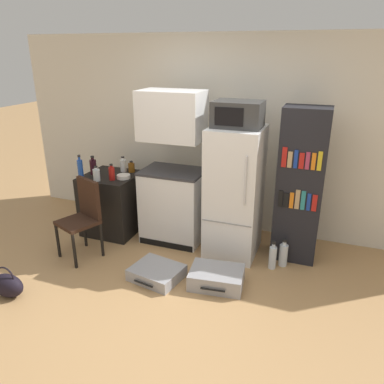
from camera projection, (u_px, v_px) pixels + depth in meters
The scene contains 20 objects.
ground_plane at pixel (166, 307), 3.62m from camera, with size 24.00×24.00×0.00m, color tan.
wall_back at pixel (241, 137), 4.85m from camera, with size 6.40×0.10×2.53m.
side_table at pixel (113, 203), 5.02m from camera, with size 0.68×0.67×0.80m.
kitchen_hutch at pixel (173, 176), 4.63m from camera, with size 0.77×0.56×1.89m.
refrigerator at pixel (235, 193), 4.35m from camera, with size 0.59×0.68×1.54m.
microwave at pixel (238, 114), 4.03m from camera, with size 0.53×0.40×0.28m.
bookshelf at pixel (300, 186), 4.20m from camera, with size 0.50×0.38×1.77m.
bottle_amber_beer at pixel (131, 167), 4.98m from camera, with size 0.09×0.09×0.15m.
bottle_milk_white at pixel (123, 165), 4.99m from camera, with size 0.08×0.08×0.21m.
bottle_blue_soda at pixel (80, 168), 4.72m from camera, with size 0.07×0.07×0.30m.
bottle_wine_dark at pixel (93, 167), 4.87m from camera, with size 0.09×0.09×0.25m.
bottle_ketchup_red at pixel (112, 173), 4.67m from camera, with size 0.08×0.08×0.21m.
bottle_clear_short at pixel (97, 175), 4.64m from camera, with size 0.09×0.09×0.19m.
bowl at pixel (124, 177), 4.74m from camera, with size 0.17×0.17×0.05m.
chair at pixel (84, 212), 4.37m from camera, with size 0.52×0.52×0.93m.
suitcase_large_flat at pixel (157, 273), 4.05m from camera, with size 0.59×0.53×0.13m.
suitcase_small_flat at pixel (217, 277), 3.93m from camera, with size 0.60×0.48×0.17m.
handbag at pixel (7, 285), 3.74m from camera, with size 0.36×0.20×0.33m.
water_bottle_front at pixel (283, 254), 4.27m from camera, with size 0.10×0.10×0.33m.
water_bottle_middle at pixel (273, 257), 4.21m from camera, with size 0.08×0.08×0.34m.
Camera 1 is at (1.28, -2.71, 2.33)m, focal length 35.00 mm.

